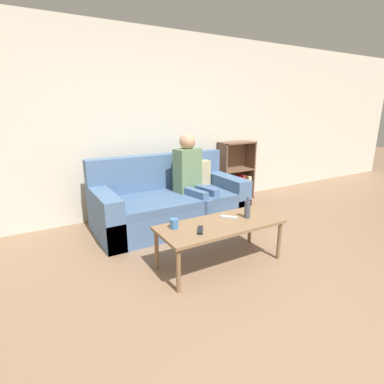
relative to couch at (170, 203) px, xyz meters
The scene contains 10 objects.
ground_plane 2.17m from the couch, 90.20° to the right, with size 22.00×22.00×0.00m, color #84664C.
wall_back 1.21m from the couch, 90.62° to the left, with size 12.00×0.06×2.60m.
couch is the anchor object (origin of this frame).
bookshelf 1.59m from the couch, 19.07° to the left, with size 0.63×0.28×0.99m.
coffee_table 1.23m from the couch, 91.92° to the right, with size 1.27×0.54×0.44m.
person_adult 0.50m from the couch, 17.95° to the right, with size 0.44×0.70×1.22m.
cup_near 1.23m from the couch, 113.97° to the right, with size 0.08×0.08×0.09m.
tv_remote_0 1.17m from the couch, 84.29° to the right, with size 0.15×0.16×0.02m.
tv_remote_1 1.34m from the couch, 103.72° to the right, with size 0.13×0.17×0.02m.
bottle 1.29m from the couch, 76.81° to the right, with size 0.06×0.06×0.22m.
Camera 1 is at (-1.67, -1.33, 1.55)m, focal length 28.00 mm.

